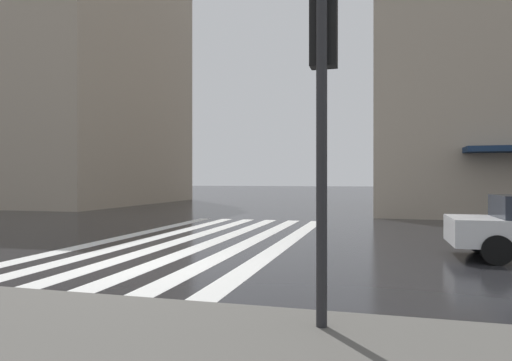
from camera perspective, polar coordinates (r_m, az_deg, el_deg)
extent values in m
plane|color=black|center=(9.91, -13.42, -10.08)|extent=(220.00, 220.00, 0.00)
cube|color=silver|center=(12.93, 3.98, -7.66)|extent=(13.00, 0.50, 0.01)
cube|color=silver|center=(13.16, -0.33, -7.52)|extent=(13.00, 0.50, 0.01)
cube|color=silver|center=(13.46, -4.47, -7.35)|extent=(13.00, 0.50, 0.01)
cube|color=silver|center=(13.82, -8.41, -7.16)|extent=(13.00, 0.50, 0.01)
cube|color=silver|center=(14.25, -12.13, -6.94)|extent=(13.00, 0.50, 0.01)
cube|color=silver|center=(14.73, -15.62, -6.71)|extent=(13.00, 0.50, 0.01)
cylinder|color=#232326|center=(5.00, 8.25, 3.06)|extent=(0.12, 0.12, 3.72)
cube|color=black|center=(5.44, 8.49, 18.23)|extent=(0.22, 0.30, 0.85)
sphere|color=red|center=(5.65, 8.64, 20.56)|extent=(0.17, 0.17, 0.17)
sphere|color=orange|center=(5.56, 8.64, 17.85)|extent=(0.17, 0.17, 0.17)
sphere|color=green|center=(5.48, 8.64, 15.06)|extent=(0.17, 0.17, 0.17)
cylinder|color=black|center=(10.61, 28.01, -7.72)|extent=(0.20, 0.62, 0.62)
cylinder|color=black|center=(12.22, 26.26, -6.68)|extent=(0.20, 0.62, 0.62)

